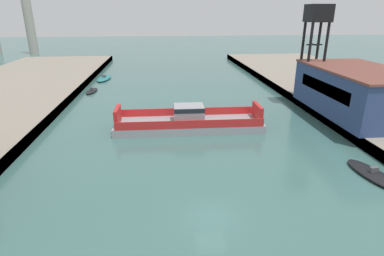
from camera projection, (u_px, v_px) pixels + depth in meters
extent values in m
plane|color=#3D6660|center=(211.00, 217.00, 24.96)|extent=(400.00, 400.00, 0.00)
cube|color=#423D38|center=(38.00, 130.00, 41.55)|extent=(0.30, 140.00, 1.30)
cube|color=#423D38|center=(327.00, 120.00, 45.24)|extent=(0.30, 140.00, 1.30)
cube|color=#939399|center=(189.00, 125.00, 43.61)|extent=(20.34, 6.00, 1.10)
cube|color=red|center=(187.00, 112.00, 45.84)|extent=(19.45, 0.40, 1.10)
cube|color=red|center=(190.00, 125.00, 40.61)|extent=(19.45, 0.40, 1.10)
cube|color=#939399|center=(189.00, 114.00, 43.02)|extent=(4.10, 3.20, 2.30)
cube|color=black|center=(189.00, 108.00, 42.74)|extent=(4.14, 3.24, 0.60)
cube|color=red|center=(257.00, 112.00, 43.79)|extent=(0.56, 4.00, 2.20)
cube|color=red|center=(118.00, 116.00, 42.27)|extent=(0.56, 4.00, 2.20)
ellipsoid|color=black|center=(92.00, 91.00, 63.73)|extent=(2.29, 5.52, 0.51)
cube|color=#4C4C51|center=(92.00, 89.00, 63.55)|extent=(0.62, 0.47, 0.50)
ellipsoid|color=black|center=(373.00, 174.00, 31.07)|extent=(3.09, 6.94, 0.53)
cube|color=#4C4C51|center=(374.00, 169.00, 30.89)|extent=(0.85, 0.49, 0.50)
ellipsoid|color=#237075|center=(104.00, 78.00, 75.69)|extent=(3.50, 8.19, 0.58)
cube|color=#4C4C51|center=(104.00, 76.00, 75.51)|extent=(0.99, 0.49, 0.50)
cube|color=navy|center=(358.00, 92.00, 45.63)|extent=(10.94, 19.57, 6.18)
cube|color=brown|center=(363.00, 70.00, 44.50)|extent=(11.16, 19.96, 0.30)
cube|color=black|center=(323.00, 88.00, 44.87)|extent=(0.08, 13.70, 1.73)
cylinder|color=black|center=(301.00, 61.00, 53.38)|extent=(0.44, 0.44, 12.50)
cylinder|color=black|center=(316.00, 60.00, 53.62)|extent=(0.44, 0.44, 12.50)
cylinder|color=black|center=(308.00, 63.00, 50.88)|extent=(0.44, 0.44, 12.50)
cylinder|color=black|center=(324.00, 63.00, 51.13)|extent=(0.44, 0.44, 12.50)
cube|color=black|center=(311.00, 73.00, 52.91)|extent=(2.67, 0.20, 0.20)
cube|color=black|center=(311.00, 73.00, 52.91)|extent=(0.20, 2.67, 0.20)
cube|color=black|center=(314.00, 45.00, 51.30)|extent=(2.67, 0.20, 0.20)
cube|color=black|center=(314.00, 45.00, 51.30)|extent=(0.20, 2.67, 0.20)
cube|color=black|center=(319.00, 13.00, 49.61)|extent=(3.47, 3.47, 2.69)
cylinder|color=#9E998E|center=(28.00, 13.00, 115.37)|extent=(3.27, 3.27, 29.97)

